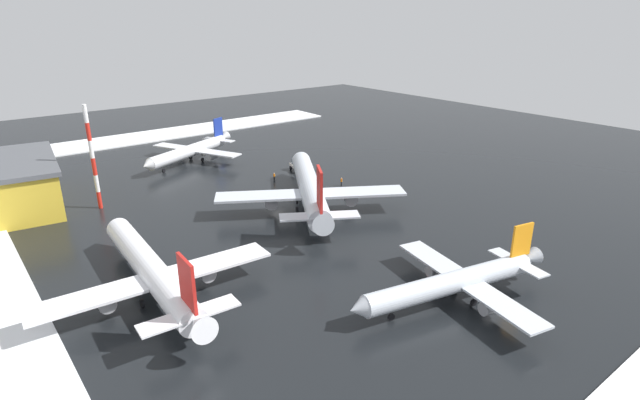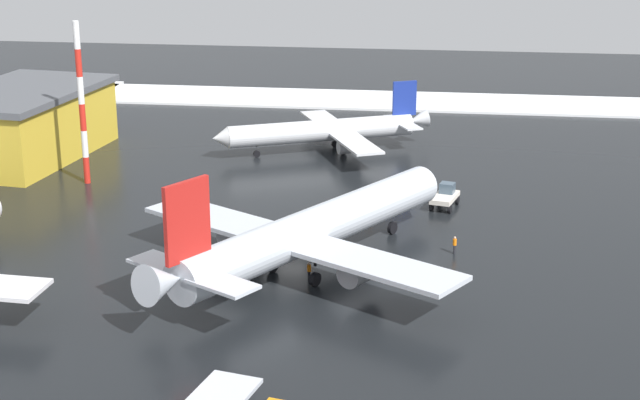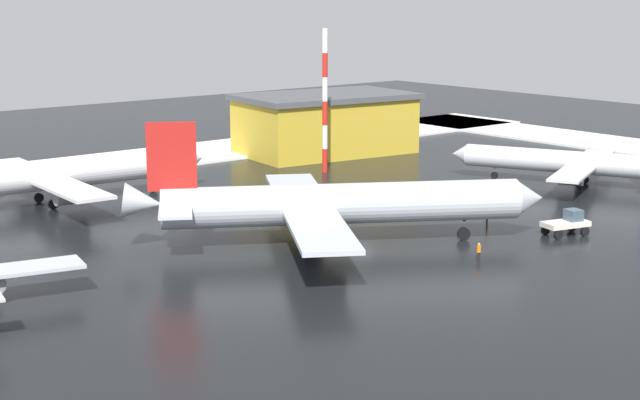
{
  "view_description": "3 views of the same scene",
  "coord_description": "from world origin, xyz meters",
  "views": [
    {
      "loc": [
        73.21,
        -48.02,
        32.91
      ],
      "look_at": [
        8.48,
        3.26,
        2.15
      ],
      "focal_mm": 28.0,
      "sensor_mm": 36.0,
      "label": 1
    },
    {
      "loc": [
        87.09,
        14.41,
        33.03
      ],
      "look_at": [
        1.64,
        2.99,
        5.29
      ],
      "focal_mm": 55.0,
      "sensor_mm": 36.0,
      "label": 2
    },
    {
      "loc": [
        63.73,
        71.05,
        23.31
      ],
      "look_at": [
        7.34,
        2.37,
        4.4
      ],
      "focal_mm": 55.0,
      "sensor_mm": 36.0,
      "label": 3
    }
  ],
  "objects": [
    {
      "name": "ground_crew_mid_apron",
      "position": [
        -11.3,
        6.59,
        0.97
      ],
      "size": [
        0.36,
        0.36,
        1.71
      ],
      "rotation": [
        0.0,
        0.0,
        5.29
      ],
      "color": "black",
      "rests_on": "ground_plane"
    },
    {
      "name": "cargo_hangar",
      "position": [
        -27.38,
        -38.72,
        4.44
      ],
      "size": [
        26.66,
        17.98,
        8.8
      ],
      "rotation": [
        0.0,
        0.0,
        -0.12
      ],
      "color": "gold",
      "rests_on": "ground_plane"
    },
    {
      "name": "airplane_far_rear",
      "position": [
        6.15,
        2.76,
        3.93
      ],
      "size": [
        35.85,
        30.71,
        11.89
      ],
      "rotation": [
        0.0,
        0.0,
        2.59
      ],
      "color": "silver",
      "rests_on": "ground_plane"
    },
    {
      "name": "ground_crew_beside_wing",
      "position": [
        0.03,
        15.53,
        0.97
      ],
      "size": [
        0.36,
        0.36,
        1.71
      ],
      "rotation": [
        0.0,
        0.0,
        1.29
      ],
      "color": "black",
      "rests_on": "ground_plane"
    },
    {
      "name": "ground_crew_near_tug",
      "position": [
        8.33,
        2.92,
        0.97
      ],
      "size": [
        0.36,
        0.36,
        1.71
      ],
      "rotation": [
        0.0,
        0.0,
        4.42
      ],
      "color": "black",
      "rests_on": "ground_plane"
    },
    {
      "name": "airplane_distant_tail",
      "position": [
        -35.1,
        -1.08,
        2.87
      ],
      "size": [
        23.36,
        27.5,
        8.68
      ],
      "rotation": [
        0.0,
        0.0,
        5.15
      ],
      "color": "silver",
      "rests_on": "ground_plane"
    },
    {
      "name": "airplane_parked_starboard",
      "position": [
        17.69,
        -30.47,
        3.42
      ],
      "size": [
        34.9,
        28.94,
        10.36
      ],
      "rotation": [
        0.0,
        0.0,
        3.08
      ],
      "color": "white",
      "rests_on": "ground_plane"
    },
    {
      "name": "ground_plane",
      "position": [
        0.0,
        0.0,
        0.0
      ],
      "size": [
        240.0,
        240.0,
        0.0
      ],
      "primitive_type": "plane",
      "color": "black"
    },
    {
      "name": "pushback_tug",
      "position": [
        -14.03,
        14.5,
        1.28
      ],
      "size": [
        5.0,
        3.27,
        2.5
      ],
      "rotation": [
        0.0,
        0.0,
        2.89
      ],
      "color": "silver",
      "rests_on": "ground_plane"
    },
    {
      "name": "snow_bank_far",
      "position": [
        0.0,
        -50.0,
        0.18
      ],
      "size": [
        152.0,
        16.0,
        0.37
      ],
      "primitive_type": "cube",
      "color": "white",
      "rests_on": "ground_plane"
    },
    {
      "name": "antenna_mast",
      "position": [
        -17.53,
        -26.91,
        9.38
      ],
      "size": [
        0.7,
        0.7,
        18.75
      ],
      "color": "red",
      "rests_on": "ground_plane"
    }
  ]
}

